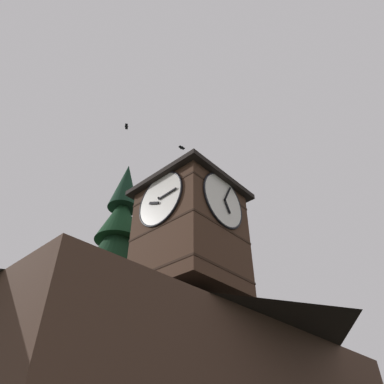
% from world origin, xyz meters
% --- Properties ---
extents(building_main, '(15.70, 9.18, 6.45)m').
position_xyz_m(building_main, '(0.26, -0.68, 3.30)').
color(building_main, '#452F23').
rests_on(building_main, ground_plane).
extents(clock_tower, '(4.71, 4.71, 8.32)m').
position_xyz_m(clock_tower, '(-0.37, -1.00, 9.93)').
color(clock_tower, '#422B1E').
rests_on(clock_tower, building_main).
extents(pine_tree_behind, '(6.29, 6.29, 17.16)m').
position_xyz_m(pine_tree_behind, '(-0.38, -6.92, 6.99)').
color(pine_tree_behind, '#473323').
rests_on(pine_tree_behind, ground_plane).
extents(moon, '(2.20, 2.20, 2.20)m').
position_xyz_m(moon, '(-18.31, -45.90, 10.87)').
color(moon, silver).
extents(flying_bird_high, '(0.48, 0.31, 0.17)m').
position_xyz_m(flying_bird_high, '(-2.17, -3.50, 17.96)').
color(flying_bird_high, black).
extents(flying_bird_low, '(0.43, 0.48, 0.13)m').
position_xyz_m(flying_bird_low, '(1.60, -4.90, 18.10)').
color(flying_bird_low, black).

